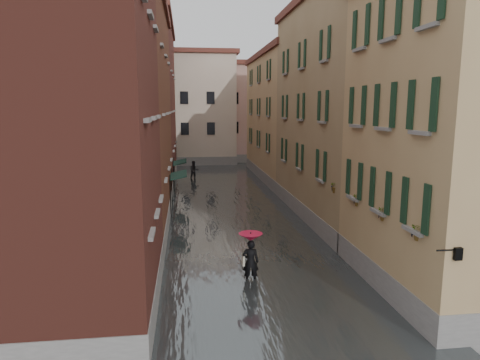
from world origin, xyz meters
TOP-DOWN VIEW (x-y plane):
  - ground at (0.00, 0.00)m, footprint 120.00×120.00m
  - floodwater at (0.00, 13.00)m, footprint 10.00×60.00m
  - building_left_near at (-7.00, -2.00)m, footprint 6.00×8.00m
  - building_left_mid at (-7.00, 9.00)m, footprint 6.00×14.00m
  - building_left_far at (-7.00, 24.00)m, footprint 6.00×16.00m
  - building_right_near at (7.00, -2.00)m, footprint 6.00×8.00m
  - building_right_mid at (7.00, 9.00)m, footprint 6.00×14.00m
  - building_right_far at (7.00, 24.00)m, footprint 6.00×16.00m
  - building_end_cream at (-3.00, 38.00)m, footprint 12.00×9.00m
  - building_end_pink at (6.00, 40.00)m, footprint 10.00×9.00m
  - awning_near at (-3.49, 11.67)m, footprint 1.09×2.99m
  - awning_far at (-3.49, 18.35)m, footprint 1.09×2.72m
  - wall_lantern at (4.33, -6.00)m, footprint 0.71×0.22m
  - window_planters at (4.12, -0.94)m, footprint 0.59×8.24m
  - pedestrian_main at (-0.49, -0.39)m, footprint 0.97×0.97m
  - pedestrian_far at (-2.19, 24.45)m, footprint 1.05×0.90m

SIDE VIEW (x-z plane):
  - ground at x=0.00m, z-range 0.00..0.00m
  - floodwater at x=0.00m, z-range 0.00..0.20m
  - pedestrian_far at x=-2.19m, z-range 0.00..1.86m
  - pedestrian_main at x=-0.49m, z-range 0.22..2.28m
  - awning_far at x=-3.49m, z-range 1.06..3.86m
  - awning_near at x=-3.49m, z-range 1.07..3.87m
  - wall_lantern at x=4.33m, z-range 2.83..3.18m
  - window_planters at x=4.12m, z-range 3.09..3.93m
  - building_right_near at x=7.00m, z-range 0.00..11.50m
  - building_right_far at x=7.00m, z-range 0.00..11.50m
  - building_end_pink at x=6.00m, z-range 0.00..12.00m
  - building_left_mid at x=-7.00m, z-range 0.00..12.50m
  - building_left_near at x=-7.00m, z-range 0.00..13.00m
  - building_right_mid at x=7.00m, z-range 0.00..13.00m
  - building_end_cream at x=-3.00m, z-range 0.00..13.00m
  - building_left_far at x=-7.00m, z-range 0.00..14.00m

